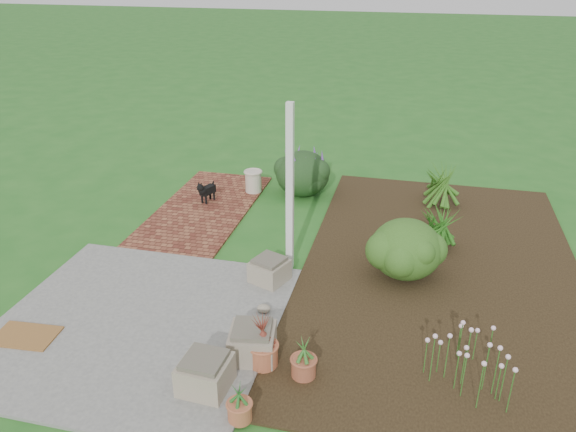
% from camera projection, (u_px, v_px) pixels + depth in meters
% --- Properties ---
extents(ground, '(80.00, 80.00, 0.00)m').
position_uv_depth(ground, '(269.00, 268.00, 8.38)').
color(ground, '#22611E').
rests_on(ground, ground).
extents(concrete_patio, '(3.50, 3.50, 0.04)m').
position_uv_depth(concrete_patio, '(137.00, 324.00, 7.09)').
color(concrete_patio, slate).
rests_on(concrete_patio, ground).
extents(brick_path, '(1.60, 3.50, 0.04)m').
position_uv_depth(brick_path, '(205.00, 209.00, 10.27)').
color(brick_path, '#5B271C').
rests_on(brick_path, ground).
extents(garden_bed, '(4.00, 7.00, 0.03)m').
position_uv_depth(garden_bed, '(441.00, 271.00, 8.28)').
color(garden_bed, black).
rests_on(garden_bed, ground).
extents(veranda_post, '(0.10, 0.10, 2.50)m').
position_uv_depth(veranda_post, '(290.00, 190.00, 7.87)').
color(veranda_post, white).
rests_on(veranda_post, ground).
extents(stone_trough_near, '(0.54, 0.54, 0.34)m').
position_uv_depth(stone_trough_near, '(205.00, 374.00, 5.96)').
color(stone_trough_near, gray).
rests_on(stone_trough_near, concrete_patio).
extents(stone_trough_mid, '(0.59, 0.59, 0.34)m').
position_uv_depth(stone_trough_mid, '(252.00, 343.00, 6.43)').
color(stone_trough_mid, gray).
rests_on(stone_trough_mid, concrete_patio).
extents(stone_trough_far, '(0.59, 0.59, 0.30)m').
position_uv_depth(stone_trough_far, '(269.00, 271.00, 7.93)').
color(stone_trough_far, gray).
rests_on(stone_trough_far, concrete_patio).
extents(coir_doormat, '(0.78, 0.53, 0.02)m').
position_uv_depth(coir_doormat, '(26.00, 336.00, 6.82)').
color(coir_doormat, brown).
rests_on(coir_doormat, concrete_patio).
extents(black_dog, '(0.25, 0.46, 0.41)m').
position_uv_depth(black_dog, '(206.00, 190.00, 10.38)').
color(black_dog, black).
rests_on(black_dog, brick_path).
extents(cream_ceramic_urn, '(0.39, 0.39, 0.41)m').
position_uv_depth(cream_ceramic_urn, '(253.00, 181.00, 10.87)').
color(cream_ceramic_urn, beige).
rests_on(cream_ceramic_urn, brick_path).
extents(evergreen_shrub, '(1.10, 1.10, 0.87)m').
position_uv_depth(evergreen_shrub, '(406.00, 247.00, 7.99)').
color(evergreen_shrub, '#10370A').
rests_on(evergreen_shrub, garden_bed).
extents(agapanthus_clump_back, '(1.15, 1.15, 0.83)m').
position_uv_depth(agapanthus_clump_back, '(438.00, 223.00, 8.75)').
color(agapanthus_clump_back, '#10390B').
rests_on(agapanthus_clump_back, garden_bed).
extents(agapanthus_clump_front, '(1.08, 1.08, 0.91)m').
position_uv_depth(agapanthus_clump_front, '(441.00, 181.00, 10.24)').
color(agapanthus_clump_front, '#1D4010').
rests_on(agapanthus_clump_front, garden_bed).
extents(pink_flower_patch, '(1.06, 1.06, 0.62)m').
position_uv_depth(pink_flower_patch, '(467.00, 355.00, 6.04)').
color(pink_flower_patch, '#113D0F').
rests_on(pink_flower_patch, garden_bed).
extents(terracotta_pot_bronze, '(0.38, 0.38, 0.27)m').
position_uv_depth(terracotta_pot_bronze, '(263.00, 354.00, 6.33)').
color(terracotta_pot_bronze, '#AE5C3B').
rests_on(terracotta_pot_bronze, garden_bed).
extents(terracotta_pot_small_left, '(0.35, 0.35, 0.23)m').
position_uv_depth(terracotta_pot_small_left, '(304.00, 367.00, 6.17)').
color(terracotta_pot_small_left, '#9A4F34').
rests_on(terracotta_pot_small_left, garden_bed).
extents(terracotta_pot_small_right, '(0.28, 0.28, 0.21)m').
position_uv_depth(terracotta_pot_small_right, '(240.00, 411.00, 5.59)').
color(terracotta_pot_small_right, '#A55837').
rests_on(terracotta_pot_small_right, garden_bed).
extents(purple_flowering_bush, '(1.27, 1.27, 0.88)m').
position_uv_depth(purple_flowering_bush, '(303.00, 172.00, 10.77)').
color(purple_flowering_bush, black).
rests_on(purple_flowering_bush, ground).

